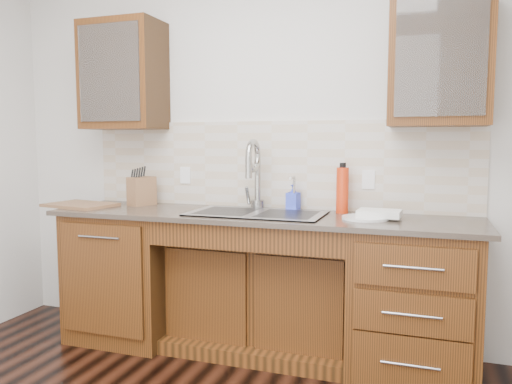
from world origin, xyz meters
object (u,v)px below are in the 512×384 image
(plate, at_px, (365,218))
(cutting_board, at_px, (80,205))
(water_bottle, at_px, (342,190))
(knife_block, at_px, (142,191))
(soap_bottle, at_px, (293,197))

(plate, xyz_separation_m, cutting_board, (-1.96, -0.05, 0.00))
(water_bottle, distance_m, plate, 0.30)
(plate, relative_size, cutting_board, 0.59)
(plate, bearing_deg, cutting_board, -178.53)
(water_bottle, bearing_deg, plate, -51.16)
(knife_block, bearing_deg, water_bottle, 25.13)
(soap_bottle, relative_size, knife_block, 0.85)
(water_bottle, xyz_separation_m, cutting_board, (-1.79, -0.26, -0.13))
(soap_bottle, relative_size, plate, 0.63)
(water_bottle, height_order, cutting_board, water_bottle)
(soap_bottle, bearing_deg, water_bottle, 3.84)
(water_bottle, bearing_deg, soap_bottle, 174.27)
(soap_bottle, relative_size, water_bottle, 0.59)
(water_bottle, bearing_deg, cutting_board, -171.69)
(knife_block, xyz_separation_m, cutting_board, (-0.37, -0.20, -0.09))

